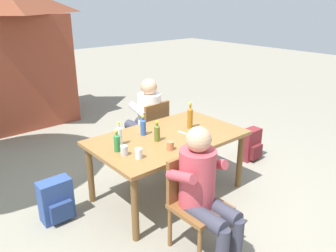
# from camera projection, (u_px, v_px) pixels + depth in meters

# --- Properties ---
(ground_plane) EXTENTS (24.00, 24.00, 0.00)m
(ground_plane) POSITION_uv_depth(u_px,v_px,m) (168.00, 193.00, 3.97)
(ground_plane) COLOR gray
(dining_table) EXTENTS (1.69, 1.02, 0.73)m
(dining_table) POSITION_uv_depth(u_px,v_px,m) (168.00, 143.00, 3.74)
(dining_table) COLOR olive
(dining_table) RESTS_ON ground_plane
(chair_near_left) EXTENTS (0.44, 0.44, 0.87)m
(chair_near_left) POSITION_uv_depth(u_px,v_px,m) (194.00, 198.00, 2.99)
(chair_near_left) COLOR brown
(chair_near_left) RESTS_ON ground_plane
(chair_far_right) EXTENTS (0.47, 0.47, 0.87)m
(chair_far_right) POSITION_uv_depth(u_px,v_px,m) (151.00, 128.00, 4.61)
(chair_far_right) COLOR brown
(chair_far_right) RESTS_ON ground_plane
(person_in_white_shirt) EXTENTS (0.47, 0.61, 1.18)m
(person_in_white_shirt) POSITION_uv_depth(u_px,v_px,m) (203.00, 187.00, 2.85)
(person_in_white_shirt) COLOR #B7424C
(person_in_white_shirt) RESTS_ON ground_plane
(person_in_plaid_shirt) EXTENTS (0.47, 0.61, 1.18)m
(person_in_plaid_shirt) POSITION_uv_depth(u_px,v_px,m) (146.00, 115.00, 4.62)
(person_in_plaid_shirt) COLOR white
(person_in_plaid_shirt) RESTS_ON ground_plane
(bottle_amber) EXTENTS (0.06, 0.06, 0.32)m
(bottle_amber) POSITION_uv_depth(u_px,v_px,m) (190.00, 117.00, 3.90)
(bottle_amber) COLOR #996019
(bottle_amber) RESTS_ON dining_table
(bottle_blue) EXTENTS (0.06, 0.06, 0.23)m
(bottle_blue) POSITION_uv_depth(u_px,v_px,m) (143.00, 127.00, 3.71)
(bottle_blue) COLOR #2D56A3
(bottle_blue) RESTS_ON dining_table
(bottle_green) EXTENTS (0.06, 0.06, 0.23)m
(bottle_green) POSITION_uv_depth(u_px,v_px,m) (117.00, 142.00, 3.31)
(bottle_green) COLOR #287A38
(bottle_green) RESTS_ON dining_table
(bottle_clear) EXTENTS (0.06, 0.06, 0.25)m
(bottle_clear) POSITION_uv_depth(u_px,v_px,m) (119.00, 135.00, 3.45)
(bottle_clear) COLOR white
(bottle_clear) RESTS_ON dining_table
(bottle_olive) EXTENTS (0.06, 0.06, 0.22)m
(bottle_olive) POSITION_uv_depth(u_px,v_px,m) (157.00, 132.00, 3.56)
(bottle_olive) COLOR #566623
(bottle_olive) RESTS_ON dining_table
(cup_glass) EXTENTS (0.07, 0.07, 0.10)m
(cup_glass) POSITION_uv_depth(u_px,v_px,m) (139.00, 153.00, 3.18)
(cup_glass) COLOR silver
(cup_glass) RESTS_ON dining_table
(cup_steel) EXTENTS (0.07, 0.07, 0.10)m
(cup_steel) POSITION_uv_depth(u_px,v_px,m) (124.00, 150.00, 3.24)
(cup_steel) COLOR #B2B7BC
(cup_steel) RESTS_ON dining_table
(cup_terracotta) EXTENTS (0.07, 0.07, 0.09)m
(cup_terracotta) POSITION_uv_depth(u_px,v_px,m) (170.00, 146.00, 3.36)
(cup_terracotta) COLOR #BC6B47
(cup_terracotta) RESTS_ON dining_table
(table_knife) EXTENTS (0.05, 0.24, 0.01)m
(table_knife) POSITION_uv_depth(u_px,v_px,m) (187.00, 134.00, 3.75)
(table_knife) COLOR silver
(table_knife) RESTS_ON dining_table
(backpack_by_near_side) EXTENTS (0.30, 0.23, 0.45)m
(backpack_by_near_side) POSITION_uv_depth(u_px,v_px,m) (251.00, 145.00, 4.75)
(backpack_by_near_side) COLOR maroon
(backpack_by_near_side) RESTS_ON ground_plane
(backpack_by_far_side) EXTENTS (0.33, 0.24, 0.45)m
(backpack_by_far_side) POSITION_uv_depth(u_px,v_px,m) (56.00, 201.00, 3.43)
(backpack_by_far_side) COLOR #2D4784
(backpack_by_far_side) RESTS_ON ground_plane
(brick_kiosk) EXTENTS (2.08, 1.68, 2.48)m
(brick_kiosk) POSITION_uv_depth(u_px,v_px,m) (8.00, 51.00, 5.88)
(brick_kiosk) COLOR brown
(brick_kiosk) RESTS_ON ground_plane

